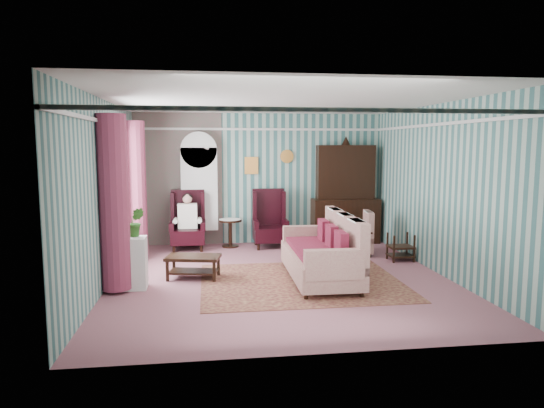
{
  "coord_description": "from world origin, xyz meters",
  "views": [
    {
      "loc": [
        -1.18,
        -7.78,
        2.2
      ],
      "look_at": [
        -0.05,
        0.6,
        1.17
      ],
      "focal_mm": 32.0,
      "sensor_mm": 36.0,
      "label": 1
    }
  ],
  "objects": [
    {
      "name": "room_shell",
      "position": [
        -0.62,
        0.18,
        2.01
      ],
      "size": [
        5.53,
        6.02,
        2.91
      ],
      "color": "#376463",
      "rests_on": "ground"
    },
    {
      "name": "nest_table",
      "position": [
        2.47,
        0.9,
        0.27
      ],
      "size": [
        0.45,
        0.38,
        0.54
      ],
      "primitive_type": "cube",
      "color": "black",
      "rests_on": "floor"
    },
    {
      "name": "plant_stand",
      "position": [
        -2.4,
        -0.3,
        0.4
      ],
      "size": [
        0.55,
        0.35,
        0.8
      ],
      "primitive_type": "cube",
      "color": "silver",
      "rests_on": "floor"
    },
    {
      "name": "bookcase",
      "position": [
        -1.35,
        2.84,
        1.12
      ],
      "size": [
        0.8,
        0.28,
        2.24
      ],
      "primitive_type": "cube",
      "color": "white",
      "rests_on": "floor"
    },
    {
      "name": "potted_plant_a",
      "position": [
        -2.49,
        -0.35,
        0.99
      ],
      "size": [
        0.37,
        0.33,
        0.39
      ],
      "primitive_type": "imported",
      "rotation": [
        0.0,
        0.0,
        0.07
      ],
      "color": "#20591C",
      "rests_on": "plant_stand"
    },
    {
      "name": "wingback_right",
      "position": [
        0.15,
        2.45,
        0.62
      ],
      "size": [
        0.76,
        0.8,
        1.25
      ],
      "primitive_type": "cube",
      "color": "black",
      "rests_on": "floor"
    },
    {
      "name": "potted_plant_b",
      "position": [
        -2.28,
        -0.22,
        1.03
      ],
      "size": [
        0.27,
        0.23,
        0.45
      ],
      "primitive_type": "imported",
      "rotation": [
        0.0,
        0.0,
        0.11
      ],
      "color": "#224A17",
      "rests_on": "plant_stand"
    },
    {
      "name": "wingback_left",
      "position": [
        -1.6,
        2.45,
        0.62
      ],
      "size": [
        0.76,
        0.8,
        1.25
      ],
      "primitive_type": "cube",
      "color": "black",
      "rests_on": "floor"
    },
    {
      "name": "sofa",
      "position": [
        0.62,
        -0.23,
        0.49
      ],
      "size": [
        0.91,
        2.21,
        0.99
      ],
      "primitive_type": "cube",
      "rotation": [
        0.0,
        0.0,
        1.56
      ],
      "color": "beige",
      "rests_on": "floor"
    },
    {
      "name": "dresser_hutch",
      "position": [
        1.9,
        2.72,
        1.18
      ],
      "size": [
        1.5,
        0.56,
        2.36
      ],
      "primitive_type": "cube",
      "color": "black",
      "rests_on": "floor"
    },
    {
      "name": "rug",
      "position": [
        0.3,
        -0.3,
        0.01
      ],
      "size": [
        3.2,
        2.6,
        0.01
      ],
      "primitive_type": "cube",
      "color": "#48181B",
      "rests_on": "floor"
    },
    {
      "name": "round_side_table",
      "position": [
        -0.7,
        2.6,
        0.3
      ],
      "size": [
        0.5,
        0.5,
        0.6
      ],
      "primitive_type": "cylinder",
      "color": "black",
      "rests_on": "floor"
    },
    {
      "name": "floor",
      "position": [
        0.0,
        0.0,
        0.0
      ],
      "size": [
        6.0,
        6.0,
        0.0
      ],
      "primitive_type": "plane",
      "color": "#97585D",
      "rests_on": "ground"
    },
    {
      "name": "floral_armchair",
      "position": [
        1.74,
        1.5,
        0.49
      ],
      "size": [
        0.84,
        0.83,
        0.97
      ],
      "primitive_type": "cube",
      "rotation": [
        0.0,
        0.0,
        1.43
      ],
      "color": "beige",
      "rests_on": "floor"
    },
    {
      "name": "potted_plant_c",
      "position": [
        -2.52,
        -0.27,
        1.0
      ],
      "size": [
        0.28,
        0.28,
        0.4
      ],
      "primitive_type": "imported",
      "rotation": [
        0.0,
        0.0,
        -0.29
      ],
      "color": "#17491A",
      "rests_on": "plant_stand"
    },
    {
      "name": "coffee_table",
      "position": [
        -1.43,
        0.15,
        0.19
      ],
      "size": [
        0.95,
        0.66,
        0.38
      ],
      "primitive_type": "cube",
      "rotation": [
        0.0,
        0.0,
        -0.2
      ],
      "color": "black",
      "rests_on": "floor"
    },
    {
      "name": "seated_woman",
      "position": [
        -1.6,
        2.45,
        0.59
      ],
      "size": [
        0.44,
        0.4,
        1.18
      ],
      "primitive_type": null,
      "color": "beige",
      "rests_on": "floor"
    }
  ]
}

